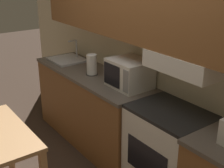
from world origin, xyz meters
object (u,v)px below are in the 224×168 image
(stove_range, at_px, (167,155))
(microwave, at_px, (129,73))
(sink_basin, at_px, (67,59))
(paper_towel_roll, at_px, (92,65))

(stove_range, relative_size, microwave, 2.18)
(sink_basin, relative_size, paper_towel_roll, 1.86)
(sink_basin, xyz_separation_m, paper_towel_roll, (0.67, -0.03, 0.10))
(microwave, distance_m, paper_towel_roll, 0.57)
(stove_range, height_order, microwave, microwave)
(sink_basin, bearing_deg, stove_range, 0.38)
(microwave, relative_size, sink_basin, 0.96)
(microwave, height_order, sink_basin, microwave)
(stove_range, distance_m, sink_basin, 1.96)
(microwave, xyz_separation_m, paper_towel_roll, (-0.56, -0.11, -0.03))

